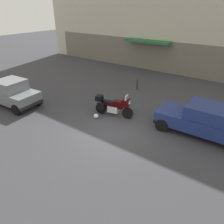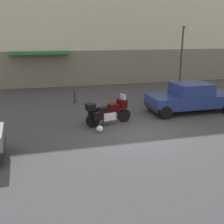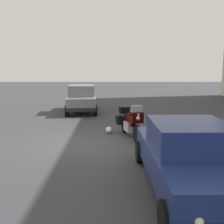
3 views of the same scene
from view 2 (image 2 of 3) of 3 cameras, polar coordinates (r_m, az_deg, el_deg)
ground_plane at (r=10.94m, az=6.25°, el=-4.92°), size 80.00×80.00×0.00m
building_facade_rear at (r=22.49m, az=-5.37°, el=20.34°), size 33.91×3.40×11.11m
motorcycle at (r=11.87m, az=-0.89°, el=0.08°), size 2.23×1.03×1.36m
helmet at (r=11.11m, az=-2.70°, el=-3.72°), size 0.28×0.28×0.28m
car_sedan_far at (r=14.47m, az=16.73°, el=3.05°), size 4.60×1.98×1.56m
streetlamp_curbside at (r=18.93m, az=15.23°, el=12.37°), size 0.28×0.94×4.57m
bollard_curbside at (r=16.01m, az=-8.22°, el=3.53°), size 0.16×0.16×0.80m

